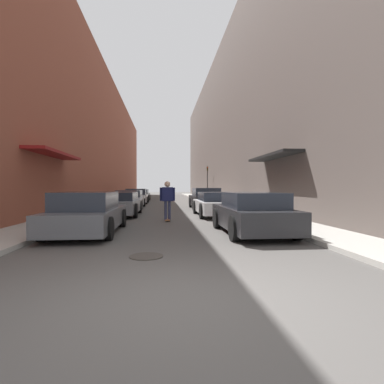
% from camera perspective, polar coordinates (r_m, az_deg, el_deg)
% --- Properties ---
extents(ground, '(124.58, 124.58, 0.00)m').
position_cam_1_polar(ground, '(26.53, -5.10, -2.19)').
color(ground, '#4C4947').
extents(curb_strip_left, '(1.80, 56.63, 0.12)m').
position_cam_1_polar(curb_strip_left, '(32.46, -13.13, -1.53)').
color(curb_strip_left, '#A3A099').
rests_on(curb_strip_left, ground).
extents(curb_strip_right, '(1.80, 56.63, 0.12)m').
position_cam_1_polar(curb_strip_right, '(32.52, 2.74, -1.50)').
color(curb_strip_right, '#A3A099').
rests_on(curb_strip_right, ground).
extents(building_row_left, '(4.90, 56.63, 12.70)m').
position_cam_1_polar(building_row_left, '(33.29, -18.20, 9.36)').
color(building_row_left, brown).
rests_on(building_row_left, ground).
extents(building_row_right, '(4.90, 56.63, 15.48)m').
position_cam_1_polar(building_row_right, '(33.63, 7.75, 11.72)').
color(building_row_right, '#564C47').
rests_on(building_row_right, ground).
extents(parked_car_left_0, '(1.93, 4.51, 1.29)m').
position_cam_1_polar(parked_car_left_0, '(9.89, -19.20, -3.88)').
color(parked_car_left_0, '#515459').
rests_on(parked_car_left_0, ground).
extents(parked_car_left_1, '(2.09, 4.59, 1.20)m').
position_cam_1_polar(parked_car_left_1, '(15.63, -13.78, -2.20)').
color(parked_car_left_1, gray).
rests_on(parked_car_left_1, ground).
extents(parked_car_left_2, '(1.92, 4.57, 1.23)m').
position_cam_1_polar(parked_car_left_2, '(21.01, -11.75, -1.39)').
color(parked_car_left_2, '#B7B7BC').
rests_on(parked_car_left_2, ground).
extents(parked_car_left_3, '(2.04, 4.19, 1.30)m').
position_cam_1_polar(parked_car_left_3, '(26.94, -10.54, -0.82)').
color(parked_car_left_3, silver).
rests_on(parked_car_left_3, ground).
extents(parked_car_left_4, '(1.99, 4.70, 1.22)m').
position_cam_1_polar(parked_car_left_4, '(32.29, -9.81, -0.58)').
color(parked_car_left_4, '#515459').
rests_on(parked_car_left_4, ground).
extents(parked_car_right_0, '(1.91, 4.12, 1.28)m').
position_cam_1_polar(parked_car_right_0, '(9.44, 11.37, -4.05)').
color(parked_car_right_0, '#232326').
rests_on(parked_car_right_0, ground).
extents(parked_car_right_1, '(2.06, 4.39, 1.19)m').
position_cam_1_polar(parked_car_right_1, '(14.99, 4.78, -2.31)').
color(parked_car_right_1, silver).
rests_on(parked_car_right_1, ground).
extents(parked_car_right_2, '(1.99, 4.07, 1.39)m').
position_cam_1_polar(parked_car_right_2, '(20.11, 2.61, -1.26)').
color(parked_car_right_2, '#232326').
rests_on(parked_car_right_2, ground).
extents(skateboarder, '(0.65, 0.78, 1.69)m').
position_cam_1_polar(skateboarder, '(12.69, -4.71, -0.89)').
color(skateboarder, brown).
rests_on(skateboarder, ground).
extents(manhole_cover, '(0.70, 0.70, 0.02)m').
position_cam_1_polar(manhole_cover, '(6.40, -8.72, -12.00)').
color(manhole_cover, '#332D28').
rests_on(manhole_cover, ground).
extents(traffic_light, '(0.16, 0.22, 3.64)m').
position_cam_1_polar(traffic_light, '(33.80, 2.95, 2.49)').
color(traffic_light, '#2D2D2D').
rests_on(traffic_light, curb_strip_right).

